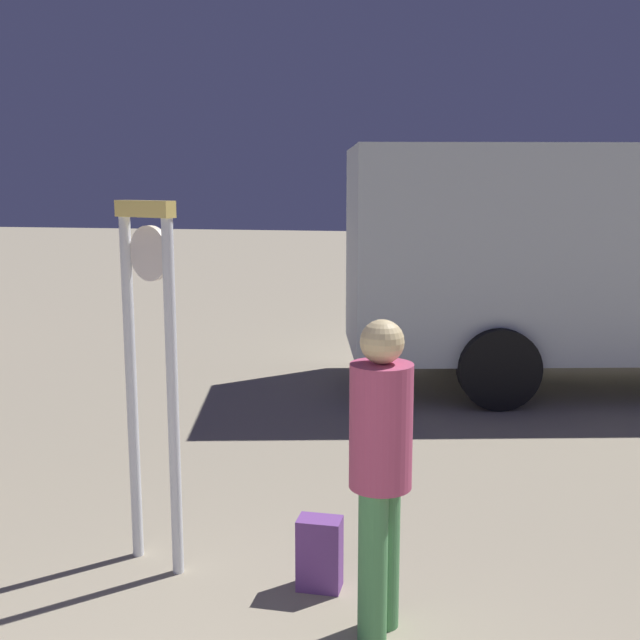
{
  "coord_description": "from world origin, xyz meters",
  "views": [
    {
      "loc": [
        1.11,
        -1.55,
        2.42
      ],
      "look_at": [
        -0.36,
        5.32,
        1.2
      ],
      "focal_mm": 43.64,
      "sensor_mm": 36.0,
      "label": 1
    }
  ],
  "objects_px": {
    "person_near_clock": "(380,463)",
    "backpack": "(320,554)",
    "standing_clock": "(151,353)",
    "box_truck_near": "(633,255)"
  },
  "relations": [
    {
      "from": "person_near_clock",
      "to": "backpack",
      "type": "xyz_separation_m",
      "value": [
        -0.41,
        0.41,
        -0.75
      ]
    },
    {
      "from": "standing_clock",
      "to": "box_truck_near",
      "type": "xyz_separation_m",
      "value": [
        3.74,
        5.57,
        0.19
      ]
    },
    {
      "from": "box_truck_near",
      "to": "standing_clock",
      "type": "bearing_deg",
      "value": -123.89
    },
    {
      "from": "person_near_clock",
      "to": "backpack",
      "type": "height_order",
      "value": "person_near_clock"
    },
    {
      "from": "backpack",
      "to": "box_truck_near",
      "type": "bearing_deg",
      "value": 64.89
    },
    {
      "from": "standing_clock",
      "to": "person_near_clock",
      "type": "xyz_separation_m",
      "value": [
        1.51,
        -0.49,
        -0.42
      ]
    },
    {
      "from": "standing_clock",
      "to": "backpack",
      "type": "relative_size",
      "value": 5.21
    },
    {
      "from": "standing_clock",
      "to": "person_near_clock",
      "type": "distance_m",
      "value": 1.64
    },
    {
      "from": "person_near_clock",
      "to": "box_truck_near",
      "type": "height_order",
      "value": "box_truck_near"
    },
    {
      "from": "person_near_clock",
      "to": "box_truck_near",
      "type": "relative_size",
      "value": 0.23
    }
  ]
}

